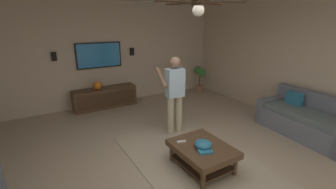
% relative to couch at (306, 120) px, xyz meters
% --- Properties ---
extents(ground_plane, '(9.00, 9.00, 0.00)m').
position_rel_couch_xyz_m(ground_plane, '(0.36, 2.90, -0.32)').
color(ground_plane, tan).
extents(wall_back_tv, '(0.10, 7.02, 2.84)m').
position_rel_couch_xyz_m(wall_back_tv, '(4.16, 2.90, 1.10)').
color(wall_back_tv, '#C6B299').
rests_on(wall_back_tv, ground).
extents(wall_side_window, '(7.70, 0.10, 2.84)m').
position_rel_couch_xyz_m(wall_side_window, '(0.36, -0.55, 1.10)').
color(wall_side_window, beige).
rests_on(wall_side_window, ground).
extents(area_rug, '(3.01, 1.84, 0.01)m').
position_rel_couch_xyz_m(area_rug, '(0.40, 2.63, -0.31)').
color(area_rug, tan).
rests_on(area_rug, ground).
extents(couch, '(1.97, 1.03, 0.87)m').
position_rel_couch_xyz_m(couch, '(0.00, 0.00, 0.00)').
color(couch, slate).
rests_on(couch, ground).
extents(coffee_table, '(1.00, 0.80, 0.40)m').
position_rel_couch_xyz_m(coffee_table, '(0.20, 2.63, -0.02)').
color(coffee_table, '#513823').
rests_on(coffee_table, ground).
extents(media_console, '(0.45, 1.70, 0.55)m').
position_rel_couch_xyz_m(media_console, '(3.82, 3.14, -0.04)').
color(media_console, '#513823').
rests_on(media_console, ground).
extents(tv, '(0.05, 1.22, 0.68)m').
position_rel_couch_xyz_m(tv, '(4.07, 3.14, 1.10)').
color(tv, black).
extents(person_standing, '(0.56, 0.57, 1.64)m').
position_rel_couch_xyz_m(person_standing, '(1.53, 2.32, 0.61)').
color(person_standing, '#C6B793').
rests_on(person_standing, ground).
extents(potted_plant_short, '(0.42, 0.32, 0.87)m').
position_rel_couch_xyz_m(potted_plant_short, '(3.64, -0.07, 0.25)').
color(potted_plant_short, '#9E6B4C').
rests_on(potted_plant_short, ground).
extents(bowl, '(0.27, 0.27, 0.12)m').
position_rel_couch_xyz_m(bowl, '(0.16, 2.66, 0.14)').
color(bowl, teal).
rests_on(bowl, coffee_table).
extents(remote_white, '(0.09, 0.16, 0.02)m').
position_rel_couch_xyz_m(remote_white, '(0.47, 2.85, 0.09)').
color(remote_white, white).
rests_on(remote_white, coffee_table).
extents(book, '(0.23, 0.26, 0.04)m').
position_rel_couch_xyz_m(book, '(0.04, 2.71, 0.10)').
color(book, teal).
rests_on(book, coffee_table).
extents(vase_round, '(0.22, 0.22, 0.22)m').
position_rel_couch_xyz_m(vase_round, '(3.78, 3.33, 0.34)').
color(vase_round, orange).
rests_on(vase_round, media_console).
extents(wall_speaker_left, '(0.06, 0.12, 0.22)m').
position_rel_couch_xyz_m(wall_speaker_left, '(4.08, 2.17, 1.14)').
color(wall_speaker_left, black).
extents(wall_speaker_right, '(0.06, 0.12, 0.22)m').
position_rel_couch_xyz_m(wall_speaker_right, '(4.08, 4.25, 1.15)').
color(wall_speaker_right, black).
extents(ceiling_fan, '(1.16, 1.18, 0.46)m').
position_rel_couch_xyz_m(ceiling_fan, '(0.29, 2.75, 2.20)').
color(ceiling_fan, '#4C3828').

